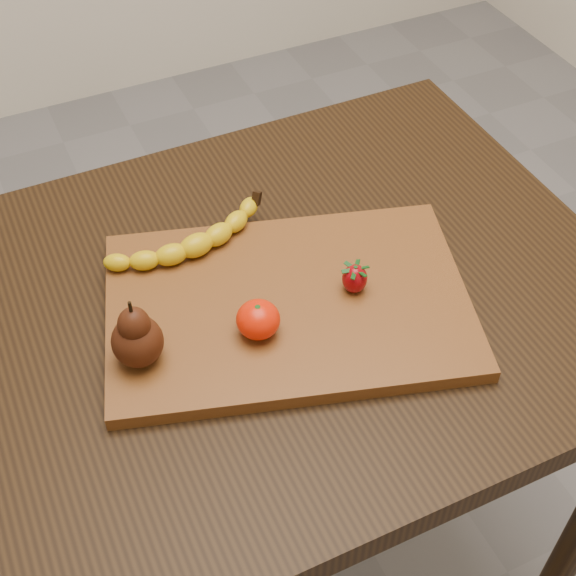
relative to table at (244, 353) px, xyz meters
name	(u,v)px	position (x,y,z in m)	size (l,w,h in m)	color
ground	(257,566)	(0.00, 0.00, -0.66)	(3.50, 3.50, 0.00)	slate
table	(244,353)	(0.00, 0.00, 0.00)	(1.00, 0.70, 0.76)	black
cutting_board	(288,304)	(0.05, -0.03, 0.11)	(0.45, 0.30, 0.02)	brown
banana	(196,245)	(-0.02, 0.09, 0.13)	(0.20, 0.05, 0.03)	yellow
pear	(135,332)	(-0.14, -0.05, 0.16)	(0.06, 0.06, 0.09)	#401A0A
mandarin	(258,319)	(0.00, -0.07, 0.14)	(0.05, 0.05, 0.04)	#F21F02
strawberry	(355,278)	(0.13, -0.05, 0.14)	(0.03, 0.03, 0.04)	#94040A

